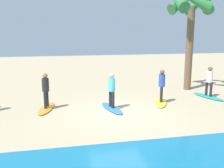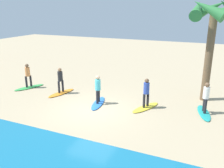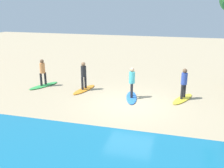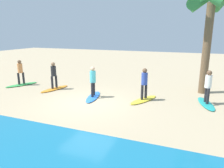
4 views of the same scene
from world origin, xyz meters
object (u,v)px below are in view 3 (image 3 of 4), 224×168
Objects in this scene: surfer_blue at (132,80)px; surfer_green at (43,70)px; surfboard_blue at (131,97)px; surfer_yellow at (184,81)px; surfboard_green at (44,86)px; surfboard_orange at (84,89)px; surfer_orange at (84,74)px; surfboard_yellow at (183,99)px.

surfer_green is at bearing -6.73° from surfer_blue.
surfer_blue is at bearing 168.79° from surfboard_blue.
surfer_yellow reaches higher than surfboard_green.
surfer_yellow reaches higher than surfboard_orange.
surfer_yellow is at bearing 112.98° from surfboard_green.
surfer_blue and surfer_orange have the same top height.
surfboard_blue is (2.72, 0.51, -0.99)m from surfer_yellow.
surfboard_yellow is 0.99m from surfer_yellow.
surfboard_green is at bearing -67.37° from surfboard_yellow.
surfboard_green is (8.48, -0.17, 0.00)m from surfboard_yellow.
surfer_orange is (5.74, -0.10, 0.00)m from surfer_yellow.
surfer_orange is (3.02, -0.62, 0.99)m from surfboard_blue.
surfboard_green is (5.76, -0.68, 0.00)m from surfboard_blue.
surfer_green is at bearing -67.37° from surfboard_yellow.
surfer_yellow is at bearing 178.88° from surfer_green.
surfer_green is (8.48, -0.17, 0.99)m from surfboard_yellow.
surfer_orange is (0.00, 0.00, 0.99)m from surfboard_orange.
surfer_orange is (5.74, -0.10, 0.99)m from surfboard_yellow.
surfboard_blue is at bearing 91.79° from surfboard_orange.
surfer_orange is at bearing -1.04° from surfer_yellow.
surfer_blue is (2.72, 0.51, 0.99)m from surfboard_yellow.
surfer_orange and surfer_green have the same top height.
surfer_yellow and surfer_orange have the same top height.
surfboard_blue is 5.88m from surfer_green.
surfboard_yellow is 1.28× the size of surfer_blue.
surfer_green is at bearing -107.94° from surfboard_blue.
surfboard_blue is at bearing 10.70° from surfer_yellow.
surfboard_orange is at bearing -112.78° from surfboard_blue.
surfboard_orange is at bearing 112.80° from surfboard_green.
surfer_blue is at bearing 91.79° from surfboard_orange.
surfer_blue is 0.78× the size of surfboard_orange.
surfer_yellow is 1.00× the size of surfer_blue.
surfer_blue is (0.00, -0.00, 0.99)m from surfboard_blue.
surfboard_yellow is at bearing 89.49° from surfboard_blue.
surfboard_orange is 0.99m from surfer_orange.
surfer_blue is (2.72, 0.51, 0.00)m from surfer_yellow.
surfboard_green is at bearing -6.73° from surfer_blue.
surfboard_blue is at bearing 90.00° from surfer_blue.
surfer_blue is 1.00× the size of surfer_green.
surfer_orange is 0.78× the size of surfboard_green.
surfboard_orange is at bearing -11.56° from surfer_blue.
surfer_green is at bearing -1.30° from surfer_orange.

